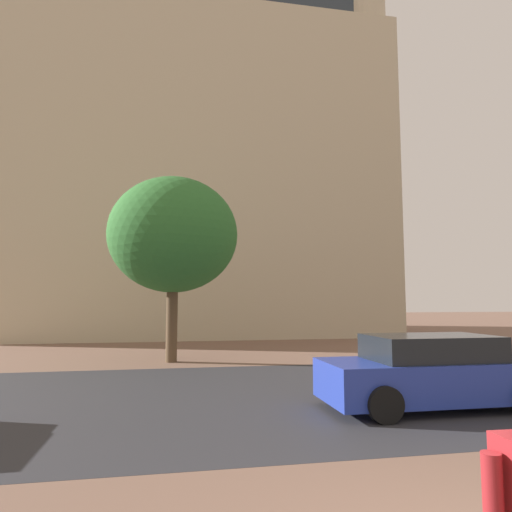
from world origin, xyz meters
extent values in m
plane|color=brown|center=(0.00, 10.00, 0.00)|extent=(120.00, 120.00, 0.00)
cube|color=#2D2D33|center=(0.00, 7.72, 0.00)|extent=(120.00, 8.63, 0.00)
cube|color=beige|center=(-0.68, 27.90, 9.59)|extent=(22.51, 13.38, 19.17)
cube|color=#2D3842|center=(-0.68, 27.90, 20.37)|extent=(20.71, 12.31, 2.40)
cube|color=beige|center=(0.27, 27.90, 16.31)|extent=(5.06, 5.06, 32.61)
cylinder|color=beige|center=(-10.44, 22.71, 11.26)|extent=(2.80, 2.80, 22.53)
cylinder|color=beige|center=(9.07, 22.71, 11.45)|extent=(2.80, 2.80, 22.91)
cube|color=#23389E|center=(2.52, 5.82, 0.55)|extent=(4.33, 1.70, 0.75)
cube|color=black|center=(2.52, 5.82, 1.17)|extent=(2.42, 1.50, 0.49)
cylinder|color=black|center=(1.09, 4.97, 0.32)|extent=(0.64, 0.22, 0.64)
cylinder|color=black|center=(1.09, 6.67, 0.32)|extent=(0.64, 0.22, 0.64)
cylinder|color=black|center=(3.94, 6.67, 0.32)|extent=(0.64, 0.22, 0.64)
cylinder|color=brown|center=(-2.51, 13.51, 1.30)|extent=(0.39, 0.39, 2.59)
ellipsoid|color=#2D6B2D|center=(-2.51, 13.51, 4.40)|extent=(4.50, 4.50, 4.05)
camera|label=1|loc=(-2.57, -2.42, 2.11)|focal=31.61mm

